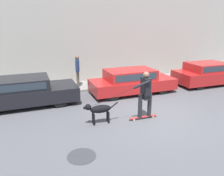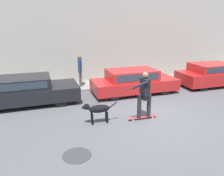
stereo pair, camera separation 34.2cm
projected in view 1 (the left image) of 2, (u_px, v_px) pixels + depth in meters
name	position (u px, v px, depth m)	size (l,w,h in m)	color
ground_plane	(152.00, 117.00, 8.34)	(36.00, 36.00, 0.00)	#545459
back_wall	(103.00, 34.00, 13.02)	(32.00, 0.30, 5.67)	#ADA89E
sidewalk_curb	(109.00, 83.00, 12.82)	(30.00, 1.88, 0.10)	gray
parked_car_0	(22.00, 92.00, 9.36)	(4.59, 1.88, 1.24)	black
parked_car_1	(132.00, 81.00, 11.06)	(4.32, 1.76, 1.23)	black
parked_car_2	(208.00, 74.00, 12.64)	(3.95, 1.80, 1.28)	black
dog	(99.00, 110.00, 7.68)	(1.26, 0.30, 0.79)	black
skateboarder	(145.00, 93.00, 7.95)	(2.62, 0.63, 1.80)	beige
pedestrian_with_bag	(77.00, 69.00, 11.78)	(0.28, 0.68, 1.71)	brown
manhole_cover	(82.00, 156.00, 5.91)	(0.79, 0.79, 0.01)	#38383D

